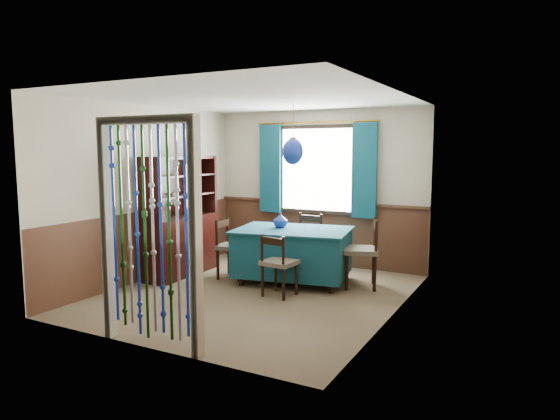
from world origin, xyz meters
The scene contains 22 objects.
floor centered at (0.00, 0.00, 0.00)m, with size 4.00×4.00×0.00m, color brown.
ceiling centered at (0.00, 0.00, 2.50)m, with size 4.00×4.00×0.00m, color silver.
wall_back centered at (0.00, 2.00, 1.25)m, with size 3.60×3.60×0.00m, color #BEB49B.
wall_front centered at (0.00, -2.00, 1.25)m, with size 3.60×3.60×0.00m, color #BEB49B.
wall_left centered at (-1.80, 0.00, 1.25)m, with size 4.00×4.00×0.00m, color #BEB49B.
wall_right centered at (1.80, 0.00, 1.25)m, with size 4.00×4.00×0.00m, color #BEB49B.
wainscot_back centered at (0.00, 1.99, 0.50)m, with size 3.60×3.60×0.00m, color #4B2C1C.
wainscot_front centered at (0.00, -1.99, 0.50)m, with size 3.60×3.60×0.00m, color #4B2C1C.
wainscot_left centered at (-1.79, 0.00, 0.50)m, with size 4.00×4.00×0.00m, color #4B2C1C.
wainscot_right centered at (1.79, 0.00, 0.50)m, with size 4.00×4.00×0.00m, color #4B2C1C.
window centered at (0.00, 1.95, 1.55)m, with size 1.32×0.12×1.42m, color black.
doorway centered at (0.00, -1.94, 1.05)m, with size 1.16×0.12×2.18m, color silver, non-canonical shape.
dining_table centered at (0.16, 0.77, 0.44)m, with size 1.75×1.36×0.76m.
chair_near centered at (0.31, 0.06, 0.43)m, with size 0.44×0.42×0.81m.
chair_far centered at (0.06, 1.44, 0.47)m, with size 0.44×0.42×0.88m.
chair_left centered at (-0.74, 0.57, 0.46)m, with size 0.46×0.48×0.87m.
chair_right centered at (1.12, 0.98, 0.50)m, with size 0.58×0.59×0.95m.
sideboard centered at (-1.55, 0.38, 0.61)m, with size 0.50×1.36×1.77m.
pendant_lamp centered at (0.16, 0.77, 1.84)m, with size 0.29×0.29×0.84m.
vase_table centered at (-0.06, 0.82, 0.86)m, with size 0.19×0.19×0.20m, color navy.
bowl_shelf centered at (-1.49, 0.15, 1.24)m, with size 0.20×0.20×0.05m, color beige.
vase_sideboard centered at (-1.49, 0.70, 0.99)m, with size 0.20×0.20×0.21m, color beige.
Camera 1 is at (3.23, -5.43, 1.87)m, focal length 32.00 mm.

